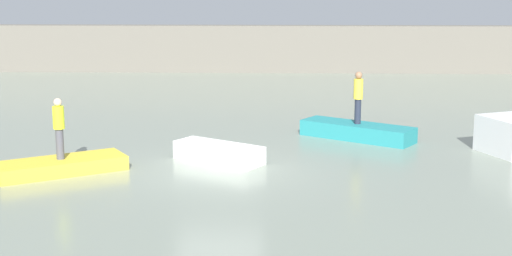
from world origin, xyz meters
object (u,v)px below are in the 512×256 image
object	(u,v)px
rowboat_yellow	(61,166)
person_yellow_shirt	(358,95)
person_hiviz_shirt	(59,126)
rowboat_white	(219,153)
rowboat_teal	(357,131)

from	to	relation	value
rowboat_yellow	person_yellow_shirt	distance (m)	10.21
rowboat_yellow	person_yellow_shirt	xyz separation A→B (m)	(8.88, 4.85, 1.34)
person_hiviz_shirt	person_yellow_shirt	distance (m)	10.12
rowboat_white	rowboat_teal	size ratio (longest dim) A/B	0.71
rowboat_yellow	rowboat_white	xyz separation A→B (m)	(4.37, 1.51, 0.07)
rowboat_teal	person_hiviz_shirt	xyz separation A→B (m)	(-8.88, -4.85, 1.11)
rowboat_yellow	person_hiviz_shirt	bearing A→B (deg)	-121.67
rowboat_yellow	rowboat_teal	size ratio (longest dim) A/B	0.91
person_hiviz_shirt	rowboat_teal	bearing A→B (deg)	28.67
rowboat_yellow	rowboat_white	world-z (taller)	rowboat_white
person_hiviz_shirt	rowboat_yellow	bearing A→B (deg)	90.00
rowboat_yellow	person_hiviz_shirt	distance (m)	1.17
rowboat_white	rowboat_yellow	bearing A→B (deg)	-128.38
rowboat_teal	person_yellow_shirt	distance (m)	1.28
person_hiviz_shirt	person_yellow_shirt	size ratio (longest dim) A/B	0.97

